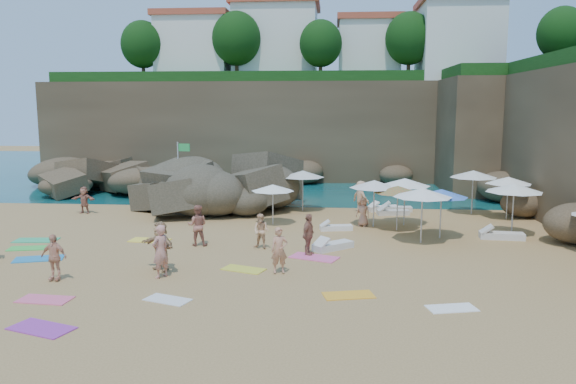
# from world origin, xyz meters

# --- Properties ---
(ground) EXTENTS (120.00, 120.00, 0.00)m
(ground) POSITION_xyz_m (0.00, 0.00, 0.00)
(ground) COLOR tan
(ground) RESTS_ON ground
(seawater) EXTENTS (120.00, 120.00, 0.00)m
(seawater) POSITION_xyz_m (0.00, 30.00, 0.00)
(seawater) COLOR #0C4751
(seawater) RESTS_ON ground
(cliff_back) EXTENTS (44.00, 8.00, 8.00)m
(cliff_back) POSITION_xyz_m (2.00, 25.00, 4.00)
(cliff_back) COLOR brown
(cliff_back) RESTS_ON ground
(cliff_corner) EXTENTS (10.00, 12.00, 8.00)m
(cliff_corner) POSITION_xyz_m (17.00, 20.00, 4.00)
(cliff_corner) COLOR brown
(cliff_corner) RESTS_ON ground
(rock_promontory) EXTENTS (12.00, 7.00, 2.00)m
(rock_promontory) POSITION_xyz_m (-11.00, 16.00, 0.00)
(rock_promontory) COLOR brown
(rock_promontory) RESTS_ON ground
(clifftop_buildings) EXTENTS (28.48, 9.48, 7.00)m
(clifftop_buildings) POSITION_xyz_m (2.96, 25.79, 11.24)
(clifftop_buildings) COLOR white
(clifftop_buildings) RESTS_ON cliff_back
(clifftop_trees) EXTENTS (35.60, 23.82, 4.40)m
(clifftop_trees) POSITION_xyz_m (4.78, 19.52, 11.26)
(clifftop_trees) COLOR #11380F
(clifftop_trees) RESTS_ON ground
(marina_masts) EXTENTS (3.10, 0.10, 6.00)m
(marina_masts) POSITION_xyz_m (-16.50, 30.00, 3.00)
(marina_masts) COLOR white
(marina_masts) RESTS_ON ground
(rock_outcrop) EXTENTS (9.62, 8.03, 3.37)m
(rock_outcrop) POSITION_xyz_m (-3.47, 7.66, 0.00)
(rock_outcrop) COLOR brown
(rock_outcrop) RESTS_ON ground
(flag_pole) EXTENTS (0.77, 0.15, 3.98)m
(flag_pole) POSITION_xyz_m (-4.86, 8.98, 2.54)
(flag_pole) COLOR silver
(flag_pole) RESTS_ON ground
(parasol_0) EXTENTS (2.51, 2.51, 2.37)m
(parasol_0) POSITION_xyz_m (2.38, 8.85, 2.18)
(parasol_0) COLOR silver
(parasol_0) RESTS_ON ground
(parasol_1) EXTENTS (2.57, 2.57, 2.43)m
(parasol_1) POSITION_xyz_m (7.78, 5.31, 2.23)
(parasol_1) COLOR silver
(parasol_1) RESTS_ON ground
(parasol_2) EXTENTS (2.62, 2.62, 2.48)m
(parasol_2) POSITION_xyz_m (11.99, 8.71, 2.28)
(parasol_2) COLOR silver
(parasol_2) RESTS_ON ground
(parasol_4) EXTENTS (2.44, 2.44, 2.30)m
(parasol_4) POSITION_xyz_m (13.50, 7.33, 2.11)
(parasol_4) COLOR silver
(parasol_4) RESTS_ON ground
(parasol_5) EXTENTS (2.61, 2.61, 2.47)m
(parasol_5) POSITION_xyz_m (8.08, 1.54, 2.27)
(parasol_5) COLOR silver
(parasol_5) RESTS_ON ground
(parasol_6) EXTENTS (2.34, 2.34, 2.22)m
(parasol_6) POSITION_xyz_m (7.28, 4.04, 2.03)
(parasol_6) COLOR silver
(parasol_6) RESTS_ON ground
(parasol_7) EXTENTS (2.62, 2.62, 2.48)m
(parasol_7) POSITION_xyz_m (12.56, 3.33, 2.28)
(parasol_7) COLOR silver
(parasol_7) RESTS_ON ground
(parasol_8) EXTENTS (2.51, 2.51, 2.37)m
(parasol_8) POSITION_xyz_m (6.20, 4.81, 2.18)
(parasol_8) COLOR silver
(parasol_8) RESTS_ON ground
(parasol_9) EXTENTS (2.21, 2.21, 2.09)m
(parasol_9) POSITION_xyz_m (1.06, 4.90, 1.92)
(parasol_9) COLOR silver
(parasol_9) RESTS_ON ground
(parasol_10) EXTENTS (2.42, 2.42, 2.29)m
(parasol_10) POSITION_xyz_m (9.09, 2.54, 2.10)
(parasol_10) COLOR silver
(parasol_10) RESTS_ON ground
(lounger_0) EXTENTS (1.79, 0.68, 0.27)m
(lounger_0) POSITION_xyz_m (7.82, 9.18, 0.14)
(lounger_0) COLOR silver
(lounger_0) RESTS_ON ground
(lounger_1) EXTENTS (1.85, 0.88, 0.28)m
(lounger_1) POSITION_xyz_m (7.52, 8.05, 0.14)
(lounger_1) COLOR silver
(lounger_1) RESTS_ON ground
(lounger_2) EXTENTS (1.92, 1.25, 0.28)m
(lounger_2) POSITION_xyz_m (7.09, 9.25, 0.14)
(lounger_2) COLOR white
(lounger_2) RESTS_ON ground
(lounger_3) EXTENTS (1.65, 0.80, 0.25)m
(lounger_3) POSITION_xyz_m (4.31, 3.82, 0.12)
(lounger_3) COLOR white
(lounger_3) RESTS_ON ground
(lounger_4) EXTENTS (2.01, 0.81, 0.31)m
(lounger_4) POSITION_xyz_m (11.90, 2.58, 0.15)
(lounger_4) COLOR silver
(lounger_4) RESTS_ON ground
(lounger_5) EXTENTS (1.81, 1.68, 0.29)m
(lounger_5) POSITION_xyz_m (4.17, 0.04, 0.14)
(lounger_5) COLOR silver
(lounger_5) RESTS_ON ground
(towel_0) EXTENTS (2.06, 1.46, 0.03)m
(towel_0) POSITION_xyz_m (-7.54, -2.46, 0.02)
(towel_0) COLOR #227EB9
(towel_0) RESTS_ON ground
(towel_1) EXTENTS (1.70, 0.94, 0.03)m
(towel_1) POSITION_xyz_m (-4.86, -7.04, 0.01)
(towel_1) COLOR #F15D85
(towel_1) RESTS_ON ground
(towel_3) EXTENTS (1.98, 1.14, 0.03)m
(towel_3) POSITION_xyz_m (-9.29, 0.53, 0.02)
(towel_3) COLOR #33B26F
(towel_3) RESTS_ON ground
(towel_4) EXTENTS (1.75, 1.28, 0.03)m
(towel_4) POSITION_xyz_m (0.84, -3.24, 0.01)
(towel_4) COLOR yellow
(towel_4) RESTS_ON ground
(towel_5) EXTENTS (1.61, 1.17, 0.03)m
(towel_5) POSITION_xyz_m (-1.01, -6.74, 0.01)
(towel_5) COLOR silver
(towel_5) RESTS_ON ground
(towel_6) EXTENTS (1.98, 1.42, 0.03)m
(towel_6) POSITION_xyz_m (-3.78, -9.28, 0.02)
(towel_6) COLOR purple
(towel_6) RESTS_ON ground
(towel_9) EXTENTS (2.12, 1.58, 0.03)m
(towel_9) POSITION_xyz_m (3.42, -1.37, 0.02)
(towel_9) COLOR pink
(towel_9) RESTS_ON ground
(towel_10) EXTENTS (1.76, 1.17, 0.03)m
(towel_10) POSITION_xyz_m (4.68, -5.85, 0.01)
(towel_10) COLOR #FDA928
(towel_10) RESTS_ON ground
(towel_11) EXTENTS (1.75, 1.14, 0.03)m
(towel_11) POSITION_xyz_m (-8.88, -0.87, 0.01)
(towel_11) COLOR green
(towel_11) RESTS_ON ground
(towel_12) EXTENTS (1.88, 1.08, 0.03)m
(towel_12) POSITION_xyz_m (-4.14, 0.94, 0.02)
(towel_12) COLOR yellow
(towel_12) RESTS_ON ground
(towel_13) EXTENTS (1.60, 1.06, 0.03)m
(towel_13) POSITION_xyz_m (7.75, -6.78, 0.01)
(towel_13) COLOR white
(towel_13) RESTS_ON ground
(person_stand_1) EXTENTS (0.92, 0.75, 1.80)m
(person_stand_1) POSITION_xyz_m (-1.74, 0.25, 0.90)
(person_stand_1) COLOR #A96654
(person_stand_1) RESTS_ON ground
(person_stand_2) EXTENTS (1.16, 1.20, 1.83)m
(person_stand_2) POSITION_xyz_m (5.73, 8.57, 0.92)
(person_stand_2) COLOR tan
(person_stand_2) RESTS_ON ground
(person_stand_3) EXTENTS (0.74, 1.09, 1.72)m
(person_stand_3) POSITION_xyz_m (3.16, -0.98, 0.86)
(person_stand_3) COLOR #A56952
(person_stand_3) RESTS_ON ground
(person_stand_4) EXTENTS (0.82, 0.69, 1.47)m
(person_stand_4) POSITION_xyz_m (5.67, 4.91, 0.73)
(person_stand_4) COLOR tan
(person_stand_4) RESTS_ON ground
(person_stand_5) EXTENTS (1.46, 0.55, 1.54)m
(person_stand_5) POSITION_xyz_m (-9.99, 7.12, 0.77)
(person_stand_5) COLOR #B16F58
(person_stand_5) RESTS_ON ground
(person_stand_6) EXTENTS (0.76, 0.83, 1.91)m
(person_stand_6) POSITION_xyz_m (-1.93, -4.43, 0.96)
(person_stand_6) COLOR tan
(person_stand_6) RESTS_ON ground
(person_lie_1) EXTENTS (1.12, 1.71, 0.40)m
(person_lie_1) POSITION_xyz_m (-5.52, -5.09, 0.20)
(person_lie_1) COLOR #E6A482
(person_lie_1) RESTS_ON ground
(person_lie_3) EXTENTS (2.42, 2.46, 0.49)m
(person_lie_3) POSITION_xyz_m (-2.19, -3.60, 0.24)
(person_lie_3) COLOR tan
(person_lie_3) RESTS_ON ground
(person_lie_4) EXTENTS (1.02, 1.78, 0.40)m
(person_lie_4) POSITION_xyz_m (2.23, -3.62, 0.20)
(person_lie_4) COLOR tan
(person_lie_4) RESTS_ON ground
(person_lie_5) EXTENTS (1.15, 1.63, 0.56)m
(person_lie_5) POSITION_xyz_m (1.11, -0.13, 0.28)
(person_lie_5) COLOR #E5B082
(person_lie_5) RESTS_ON ground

